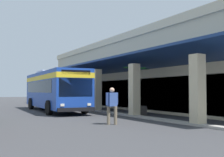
% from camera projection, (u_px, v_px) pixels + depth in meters
% --- Properties ---
extents(ground, '(120.00, 120.00, 0.00)m').
position_uv_depth(ground, '(151.00, 109.00, 25.35)').
color(ground, '#38383A').
extents(curb_strip, '(38.40, 0.50, 0.12)m').
position_uv_depth(curb_strip, '(83.00, 109.00, 24.77)').
color(curb_strip, '#9E998E').
rests_on(curb_strip, ground).
extents(plaza_building, '(32.30, 16.79, 6.68)m').
position_uv_depth(plaza_building, '(168.00, 75.00, 29.59)').
color(plaza_building, '#C6B793').
rests_on(plaza_building, ground).
extents(transit_bus, '(11.33, 3.22, 3.34)m').
position_uv_depth(transit_bus, '(54.00, 88.00, 23.01)').
color(transit_bus, '#193D9E').
rests_on(transit_bus, ground).
extents(pedestrian, '(0.39, 0.71, 1.78)m').
position_uv_depth(pedestrian, '(112.00, 103.00, 13.66)').
color(pedestrian, '#726651').
rests_on(pedestrian, ground).
extents(potted_palm, '(1.82, 2.01, 3.31)m').
position_uv_depth(potted_palm, '(138.00, 103.00, 19.38)').
color(potted_palm, '#4C4742').
rests_on(potted_palm, ground).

